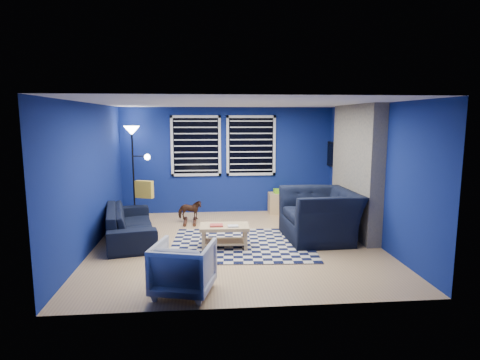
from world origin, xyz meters
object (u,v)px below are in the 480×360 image
Objects in this scene: floor_lamp at (133,143)px; armchair_big at (320,215)px; tv at (335,155)px; coffee_table at (224,231)px; rocking_horse at (190,210)px; sofa at (130,223)px; cabinet at (281,202)px; armchair_bent at (183,268)px.

armchair_big is at bearing -28.18° from floor_lamp.
tv reaches higher than coffee_table.
coffee_table is at bearing -155.57° from rocking_horse.
tv is 0.48× the size of floor_lamp.
floor_lamp is at bearing -6.18° from sofa.
coffee_table is 2.89m from cabinet.
sofa is 2.68m from armchair_bent.
rocking_horse reaches higher than coffee_table.
tv is at bearing -10.88° from cabinet.
tv reaches higher than cabinet.
armchair_big is at bearing -80.51° from cabinet.
rocking_horse is at bearing -25.75° from floor_lamp.
coffee_table is at bearing -119.80° from cabinet.
coffee_table is 1.46× the size of cabinet.
sofa is 3.69m from cabinet.
floor_lamp is (-0.18, 1.68, 1.39)m from sofa.
tv reaches higher than armchair_big.
tv reaches higher than armchair_bent.
floor_lamp is (-4.57, 0.10, 0.30)m from tv.
floor_lamp is (-3.70, 1.98, 1.24)m from armchair_big.
rocking_horse is at bearing -56.65° from sofa.
tv is at bearing -77.84° from rocking_horse.
cabinet is 3.67m from floor_lamp.
armchair_big is at bearing -106.97° from sofa.
coffee_table is at bearing -140.09° from tv.
rocking_horse is (-2.46, 1.38, -0.18)m from armchair_big.
armchair_big is at bearing -115.01° from tv.
armchair_big reaches higher than rocking_horse.
armchair_big is 1.90× the size of armchair_bent.
tv is 1.67m from cabinet.
rocking_horse is at bearing -74.65° from armchair_bent.
cabinet is (2.10, 4.27, -0.08)m from armchair_bent.
cabinet is at bearing -67.07° from rocking_horse.
tv is 5.30m from armchair_bent.
cabinet is at bearing 59.27° from coffee_table.
coffee_table is (1.72, -0.66, -0.01)m from sofa.
armchair_big is 4.37m from floor_lamp.
rocking_horse is (1.07, 1.08, -0.02)m from sofa.
armchair_bent is (-2.42, -2.14, -0.12)m from armchair_big.
armchair_big is at bearing -123.80° from armchair_bent.
cabinet is (1.48, 2.49, -0.04)m from coffee_table.
cabinet is at bearing -72.40° from sofa.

